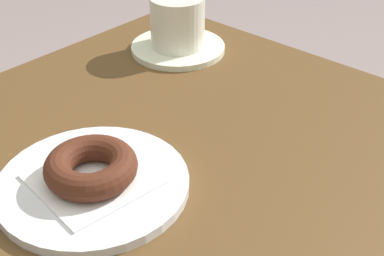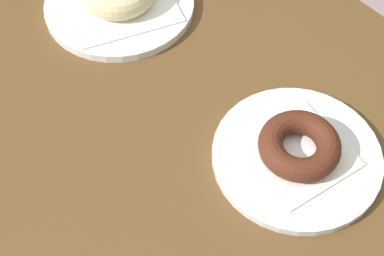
# 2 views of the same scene
# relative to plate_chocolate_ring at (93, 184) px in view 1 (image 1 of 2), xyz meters

# --- Properties ---
(plate_chocolate_ring) EXTENTS (0.21, 0.21, 0.01)m
(plate_chocolate_ring) POSITION_rel_plate_chocolate_ring_xyz_m (0.00, 0.00, 0.00)
(plate_chocolate_ring) COLOR white
(plate_chocolate_ring) RESTS_ON table
(napkin_chocolate_ring) EXTENTS (0.13, 0.13, 0.00)m
(napkin_chocolate_ring) POSITION_rel_plate_chocolate_ring_xyz_m (0.00, 0.00, 0.01)
(napkin_chocolate_ring) COLOR white
(napkin_chocolate_ring) RESTS_ON plate_chocolate_ring
(donut_chocolate_ring) EXTENTS (0.10, 0.10, 0.03)m
(donut_chocolate_ring) POSITION_rel_plate_chocolate_ring_xyz_m (0.00, 0.00, 0.02)
(donut_chocolate_ring) COLOR #4B2215
(donut_chocolate_ring) RESTS_ON napkin_chocolate_ring
(coffee_cup) EXTENTS (0.15, 0.15, 0.09)m
(coffee_cup) POSITION_rel_plate_chocolate_ring_xyz_m (0.17, -0.32, 0.03)
(coffee_cup) COLOR white
(coffee_cup) RESTS_ON table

